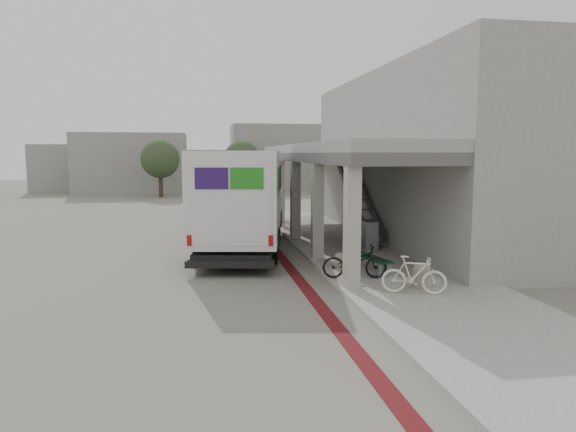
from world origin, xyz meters
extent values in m
plane|color=slate|center=(0.00, 0.00, 0.00)|extent=(120.00, 120.00, 0.00)
cube|color=#571114|center=(1.00, 2.00, 0.01)|extent=(0.35, 40.00, 0.01)
cube|color=gray|center=(4.00, 0.00, 0.06)|extent=(4.40, 28.00, 0.12)
cube|color=gray|center=(7.35, 4.50, 3.50)|extent=(4.30, 17.00, 7.00)
cube|color=#53504E|center=(3.60, 4.50, 3.50)|extent=(3.40, 16.90, 0.35)
cube|color=gray|center=(3.60, 4.50, 3.85)|extent=(3.40, 16.90, 0.35)
cube|color=gray|center=(-8.00, 34.00, 2.75)|extent=(10.00, 6.00, 5.50)
cube|color=gray|center=(-1.00, 38.00, 2.00)|extent=(8.00, 6.00, 4.00)
cube|color=gray|center=(6.00, 36.00, 3.25)|extent=(9.00, 6.00, 6.50)
cube|color=gray|center=(-14.00, 37.00, 2.25)|extent=(7.00, 5.00, 4.50)
cylinder|color=#38281C|center=(-5.00, 28.00, 1.20)|extent=(0.36, 0.36, 2.40)
sphere|color=#263720|center=(-5.00, 28.00, 3.20)|extent=(3.20, 3.20, 3.20)
cylinder|color=#38281C|center=(2.00, 30.00, 1.20)|extent=(0.36, 0.36, 2.40)
sphere|color=#263720|center=(2.00, 30.00, 3.20)|extent=(3.20, 3.20, 3.20)
cylinder|color=#38281C|center=(10.00, 29.00, 1.20)|extent=(0.36, 0.36, 2.40)
sphere|color=#263720|center=(10.00, 29.00, 3.20)|extent=(3.20, 3.20, 3.20)
cube|color=black|center=(-0.24, 2.76, 0.46)|extent=(3.77, 8.34, 0.34)
cube|color=silver|center=(-0.42, 1.74, 2.24)|extent=(3.75, 6.36, 2.99)
cube|color=silver|center=(0.27, 5.64, 2.07)|extent=(3.09, 2.63, 2.64)
cube|color=silver|center=(0.48, 6.83, 1.09)|extent=(2.61, 1.12, 0.92)
cube|color=black|center=(0.43, 6.55, 2.70)|extent=(2.58, 0.99, 1.21)
cube|color=black|center=(-0.96, -1.31, 0.40)|extent=(2.65, 0.74, 0.21)
cube|color=#2B1253|center=(-1.64, 2.77, 2.76)|extent=(0.30, 1.59, 0.86)
cube|color=#1F801B|center=(-1.94, 1.08, 2.76)|extent=(0.30, 1.59, 0.86)
cube|color=#2B1253|center=(-1.45, -1.14, 2.93)|extent=(0.97, 0.20, 0.63)
cube|color=#1F801B|center=(-0.44, -1.32, 2.93)|extent=(0.97, 0.20, 0.63)
cylinder|color=black|center=(-0.91, 5.91, 0.52)|extent=(0.50, 1.07, 1.03)
cylinder|color=black|center=(1.46, 5.49, 0.52)|extent=(0.50, 1.07, 1.03)
cylinder|color=black|center=(-1.83, 0.71, 0.52)|extent=(0.50, 1.07, 1.03)
cylinder|color=black|center=(0.55, 0.29, 0.52)|extent=(0.50, 1.07, 1.03)
cube|color=gray|center=(3.36, -2.59, 0.33)|extent=(0.43, 0.17, 0.42)
cube|color=gray|center=(3.02, -0.97, 0.33)|extent=(0.43, 0.17, 0.42)
cube|color=#133923|center=(3.04, -1.81, 0.56)|extent=(0.53, 1.98, 0.05)
cube|color=#133923|center=(3.19, -1.78, 0.56)|extent=(0.53, 1.98, 0.05)
cube|color=#133923|center=(3.34, -1.75, 0.56)|extent=(0.53, 1.98, 0.05)
cylinder|color=gray|center=(3.90, -3.84, 0.35)|extent=(0.46, 0.46, 0.46)
sphere|color=gray|center=(3.90, -3.84, 0.58)|extent=(0.46, 0.46, 0.46)
cylinder|color=gray|center=(2.38, -1.40, 0.30)|extent=(0.36, 0.36, 0.36)
sphere|color=gray|center=(2.38, -1.40, 0.48)|extent=(0.36, 0.36, 0.36)
cube|color=slate|center=(4.40, 1.75, 0.64)|extent=(0.52, 0.66, 1.04)
imported|color=black|center=(2.50, -2.50, 0.60)|extent=(1.91, 0.96, 0.96)
imported|color=silver|center=(3.49, -4.34, 0.61)|extent=(1.68, 1.02, 0.98)
camera|label=1|loc=(-1.80, -16.25, 3.65)|focal=32.00mm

